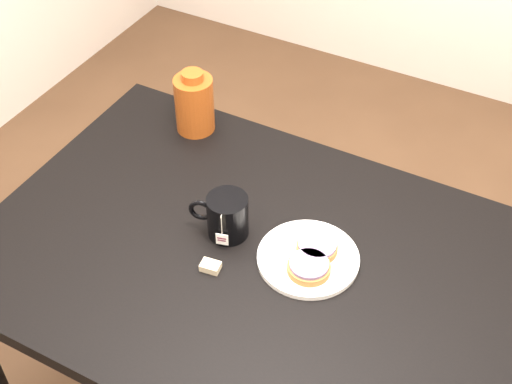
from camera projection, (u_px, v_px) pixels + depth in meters
table at (272, 285)px, 1.72m from camera, size 1.40×0.90×0.75m
plate at (308, 258)px, 1.66m from camera, size 0.24×0.24×0.02m
bagel_back at (317, 247)px, 1.66m from camera, size 0.13×0.13×0.03m
bagel_front at (309, 267)px, 1.62m from camera, size 0.10×0.10×0.03m
mug at (227, 216)px, 1.69m from camera, size 0.16×0.12×0.11m
teabag_pouch at (210, 266)px, 1.64m from camera, size 0.05×0.04×0.02m
bagel_package at (194, 103)px, 1.97m from camera, size 0.14×0.14×0.19m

